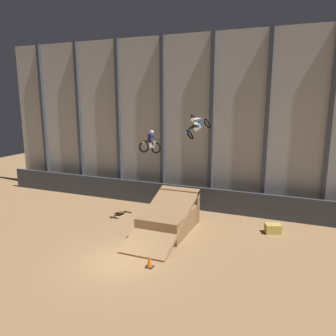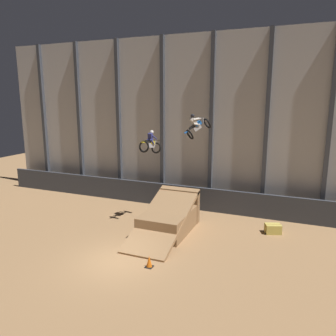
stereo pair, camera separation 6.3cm
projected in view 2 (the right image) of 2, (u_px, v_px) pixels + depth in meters
The scene contains 8 objects.
ground_plane at pixel (118, 261), 16.15m from camera, with size 60.00×60.00×0.00m, color #9E754C.
arena_back_wall at pixel (187, 122), 24.12m from camera, with size 32.00×0.40×12.36m.
lower_barrier at pixel (180, 196), 24.01m from camera, with size 31.36×0.20×1.67m.
dirt_ramp at pixel (170, 218), 19.90m from camera, with size 2.61×5.96×2.30m.
rider_bike_left_air at pixel (150, 144), 20.40m from camera, with size 0.94×1.77×1.56m.
rider_bike_right_air at pixel (197, 126), 21.05m from camera, with size 1.72×1.68×1.69m.
traffic_cone_near_ramp at pixel (149, 262), 15.51m from camera, with size 0.36×0.36×0.58m.
hay_bale_trackside at pixel (273, 229), 19.45m from camera, with size 1.05×0.88×0.57m.
Camera 2 is at (7.92, -12.81, 7.82)m, focal length 35.00 mm.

